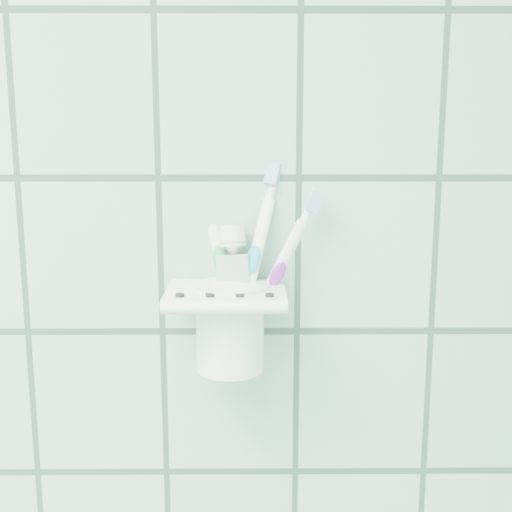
% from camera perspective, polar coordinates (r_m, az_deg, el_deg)
% --- Properties ---
extents(holder_bracket, '(0.12, 0.10, 0.04)m').
position_cam_1_polar(holder_bracket, '(0.65, -2.67, -3.59)').
color(holder_bracket, white).
rests_on(holder_bracket, wall_back).
extents(cup, '(0.08, 0.08, 0.09)m').
position_cam_1_polar(cup, '(0.66, -2.32, -6.00)').
color(cup, white).
rests_on(cup, holder_bracket).
extents(toothbrush_pink, '(0.05, 0.06, 0.21)m').
position_cam_1_polar(toothbrush_pink, '(0.65, -1.23, -0.45)').
color(toothbrush_pink, white).
rests_on(toothbrush_pink, cup).
extents(toothbrush_blue, '(0.06, 0.08, 0.21)m').
position_cam_1_polar(toothbrush_blue, '(0.63, -2.45, -0.44)').
color(toothbrush_blue, white).
rests_on(toothbrush_blue, cup).
extents(toothbrush_orange, '(0.08, 0.03, 0.19)m').
position_cam_1_polar(toothbrush_orange, '(0.66, -2.01, -0.93)').
color(toothbrush_orange, white).
rests_on(toothbrush_orange, cup).
extents(toothpaste_tube, '(0.04, 0.04, 0.15)m').
position_cam_1_polar(toothpaste_tube, '(0.66, -1.56, -2.51)').
color(toothpaste_tube, silver).
rests_on(toothpaste_tube, cup).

